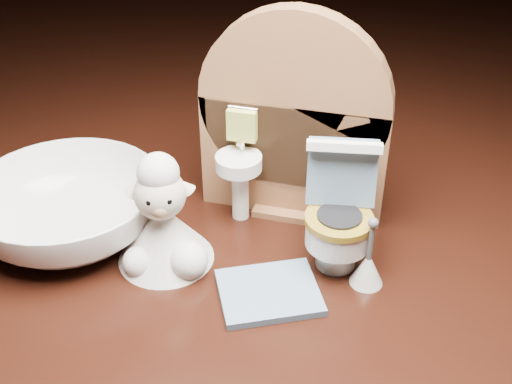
# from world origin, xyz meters

# --- Properties ---
(backdrop_panel) EXTENTS (0.13, 0.05, 0.15)m
(backdrop_panel) POSITION_xyz_m (-0.00, 0.06, 0.07)
(backdrop_panel) COLOR brown
(backdrop_panel) RESTS_ON ground
(toy_toilet) EXTENTS (0.05, 0.06, 0.09)m
(toy_toilet) POSITION_xyz_m (0.04, 0.02, 0.03)
(toy_toilet) COLOR white
(toy_toilet) RESTS_ON ground
(bath_mat) EXTENTS (0.08, 0.07, 0.00)m
(bath_mat) POSITION_xyz_m (0.01, -0.03, 0.00)
(bath_mat) COLOR slate
(bath_mat) RESTS_ON ground
(toilet_brush) EXTENTS (0.02, 0.02, 0.05)m
(toilet_brush) POSITION_xyz_m (0.06, -0.00, 0.01)
(toilet_brush) COLOR white
(toilet_brush) RESTS_ON ground
(plush_lamb) EXTENTS (0.06, 0.06, 0.08)m
(plush_lamb) POSITION_xyz_m (-0.07, -0.01, 0.03)
(plush_lamb) COLOR silver
(plush_lamb) RESTS_ON ground
(ceramic_bowl) EXTENTS (0.15, 0.15, 0.04)m
(ceramic_bowl) POSITION_xyz_m (-0.14, -0.00, 0.02)
(ceramic_bowl) COLOR white
(ceramic_bowl) RESTS_ON ground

